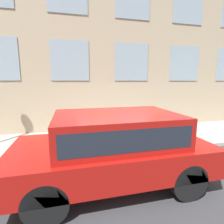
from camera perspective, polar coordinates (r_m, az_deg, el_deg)
ground_plane at (r=5.57m, az=2.85°, el=-14.39°), size 80.00×80.00×0.00m
sidewalk at (r=6.87m, az=-0.70°, el=-9.02°), size 2.94×60.00×0.12m
building_facade at (r=8.21m, az=-3.50°, el=20.48°), size 0.33×40.00×7.57m
fire_hydrant at (r=5.77m, az=-4.18°, el=-8.08°), size 0.28×0.41×0.76m
person at (r=5.97m, az=4.01°, el=-3.94°), size 0.30×0.20×1.23m
parked_truck_red_near at (r=3.94m, az=0.65°, el=-10.16°), size 2.04×4.24×1.61m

